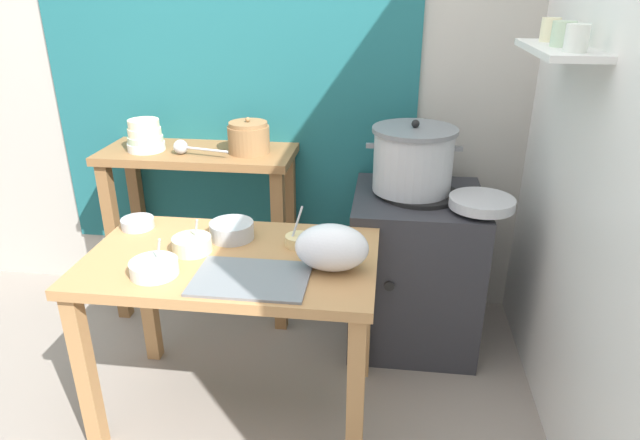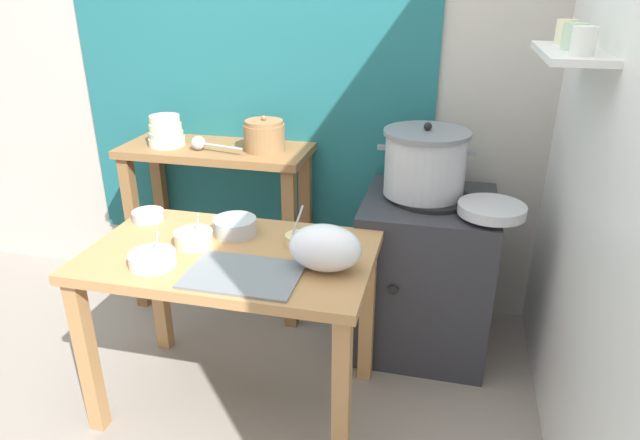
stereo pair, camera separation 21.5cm
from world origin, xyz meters
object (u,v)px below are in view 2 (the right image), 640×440
object	(u,v)px
clay_pot	(264,136)
prep_bowl_1	(152,259)
steamer_pot	(425,162)
prep_bowl_2	(194,238)
prep_table	(232,276)
stove_block	(425,273)
prep_bowl_0	(298,239)
bowl_stack_enamel	(166,132)
serving_tray	(243,275)
ladle	(200,143)
wide_pan	(492,209)
back_shelf_table	(218,188)
prep_bowl_3	(235,226)
plastic_bag	(325,248)
prep_bowl_4	(148,215)

from	to	relation	value
clay_pot	prep_bowl_1	distance (m)	0.96
steamer_pot	prep_bowl_2	bearing A→B (deg)	-143.22
prep_table	stove_block	xyz separation A→B (m)	(0.72, 0.62, -0.23)
stove_block	clay_pot	distance (m)	1.03
prep_bowl_0	bowl_stack_enamel	bearing A→B (deg)	145.01
serving_tray	prep_bowl_1	size ratio (longest dim) A/B	2.36
bowl_stack_enamel	ladle	bearing A→B (deg)	-11.62
stove_block	wide_pan	distance (m)	0.51
back_shelf_table	prep_bowl_3	world-z (taller)	back_shelf_table
serving_tray	plastic_bag	distance (m)	0.30
prep_bowl_1	prep_bowl_3	xyz separation A→B (m)	(0.19, 0.33, 0.01)
plastic_bag	wide_pan	distance (m)	0.79
ladle	prep_bowl_2	world-z (taller)	ladle
back_shelf_table	stove_block	world-z (taller)	back_shelf_table
clay_pot	prep_bowl_4	bearing A→B (deg)	-122.53
clay_pot	serving_tray	size ratio (longest dim) A/B	0.51
ladle	clay_pot	bearing A→B (deg)	13.27
steamer_pot	plastic_bag	distance (m)	0.77
steamer_pot	wide_pan	xyz separation A→B (m)	(0.29, -0.18, -0.13)
steamer_pot	clay_pot	distance (m)	0.80
stove_block	plastic_bag	bearing A→B (deg)	-116.38
serving_tray	prep_table	bearing A→B (deg)	125.06
stove_block	ladle	xyz separation A→B (m)	(-1.14, 0.06, 0.55)
prep_bowl_3	prep_table	bearing A→B (deg)	-76.28
prep_table	plastic_bag	distance (m)	0.44
clay_pot	prep_bowl_4	size ratio (longest dim) A/B	1.50
back_shelf_table	prep_bowl_0	distance (m)	0.88
stove_block	steamer_pot	world-z (taller)	steamer_pot
bowl_stack_enamel	plastic_bag	world-z (taller)	bowl_stack_enamel
prep_bowl_0	prep_bowl_2	world-z (taller)	prep_bowl_0
steamer_pot	prep_bowl_4	size ratio (longest dim) A/B	3.19
ladle	prep_bowl_2	size ratio (longest dim) A/B	1.91
prep_table	prep_bowl_4	size ratio (longest dim) A/B	8.15
serving_tray	clay_pot	bearing A→B (deg)	103.72
stove_block	prep_bowl_0	world-z (taller)	prep_bowl_0
bowl_stack_enamel	serving_tray	world-z (taller)	bowl_stack_enamel
back_shelf_table	prep_bowl_3	distance (m)	0.69
prep_bowl_2	prep_bowl_4	world-z (taller)	prep_bowl_2
prep_bowl_1	prep_table	bearing A→B (deg)	37.43
back_shelf_table	bowl_stack_enamel	size ratio (longest dim) A/B	5.26
stove_block	prep_bowl_3	xyz separation A→B (m)	(-0.76, -0.47, 0.37)
serving_tray	prep_bowl_3	size ratio (longest dim) A/B	2.26
prep_table	serving_tray	distance (m)	0.24
plastic_bag	back_shelf_table	bearing A→B (deg)	133.23
clay_pot	prep_bowl_2	bearing A→B (deg)	-93.83
steamer_pot	ladle	xyz separation A→B (m)	(-1.10, 0.04, 0.01)
prep_bowl_1	serving_tray	bearing A→B (deg)	0.76
serving_tray	prep_bowl_0	xyz separation A→B (m)	(0.12, 0.29, 0.02)
clay_pot	prep_bowl_1	size ratio (longest dim) A/B	1.19
prep_bowl_0	prep_bowl_3	xyz separation A→B (m)	(-0.28, 0.03, 0.01)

